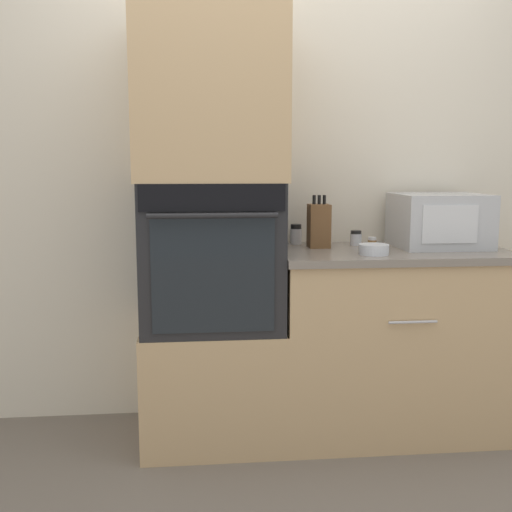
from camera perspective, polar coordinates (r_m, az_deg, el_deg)
name	(u,v)px	position (r m, az deg, el deg)	size (l,w,h in m)	color
ground_plane	(289,461)	(2.84, 3.15, -18.90)	(12.00, 12.00, 0.00)	#6B6056
wall_back	(272,178)	(3.15, 1.57, 7.47)	(8.00, 0.05, 2.50)	beige
oven_cabinet_base	(213,380)	(2.97, -4.14, -11.67)	(0.66, 0.60, 0.57)	tan
wall_oven	(211,254)	(2.82, -4.27, 0.21)	(0.64, 0.64, 0.67)	black
oven_cabinet_upper	(210,95)	(2.81, -4.45, 15.05)	(0.66, 0.60, 0.78)	tan
counter_unit	(389,340)	(3.07, 12.56, -7.81)	(1.11, 0.63, 0.91)	tan
microwave	(439,220)	(3.12, 17.04, 3.25)	(0.43, 0.38, 0.26)	#B2B5BA
knife_block	(319,226)	(2.98, 6.00, 2.90)	(0.10, 0.11, 0.26)	brown
bowl	(374,249)	(2.78, 11.15, 0.63)	(0.14, 0.14, 0.05)	silver
condiment_jar_near	(372,244)	(2.93, 10.99, 1.15)	(0.04, 0.04, 0.06)	brown
condiment_jar_mid	(296,234)	(3.10, 3.82, 2.06)	(0.06, 0.06, 0.10)	silver
condiment_jar_far	(356,238)	(3.10, 9.49, 1.71)	(0.06, 0.06, 0.07)	silver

